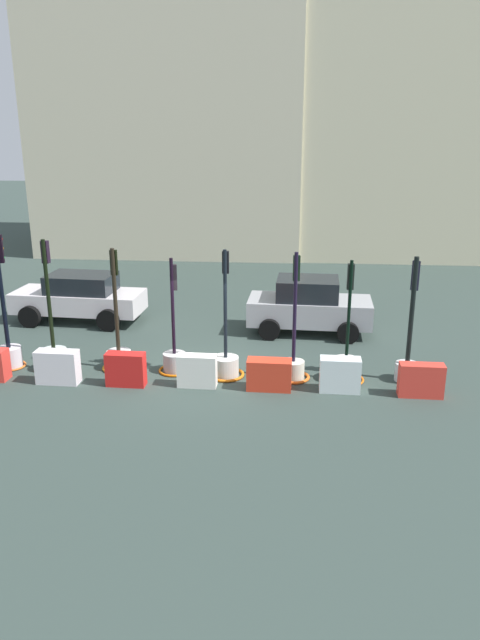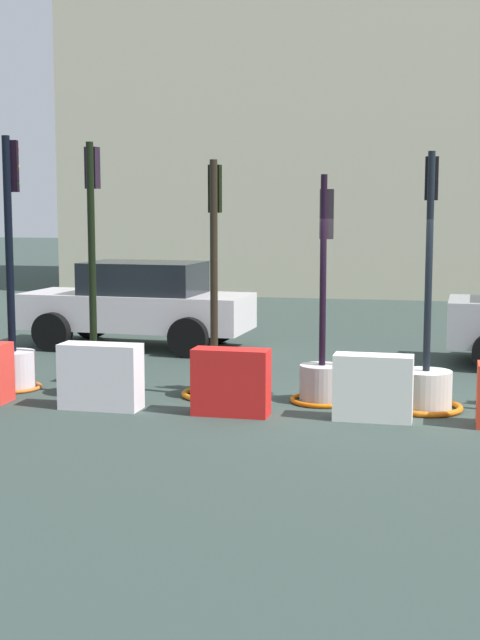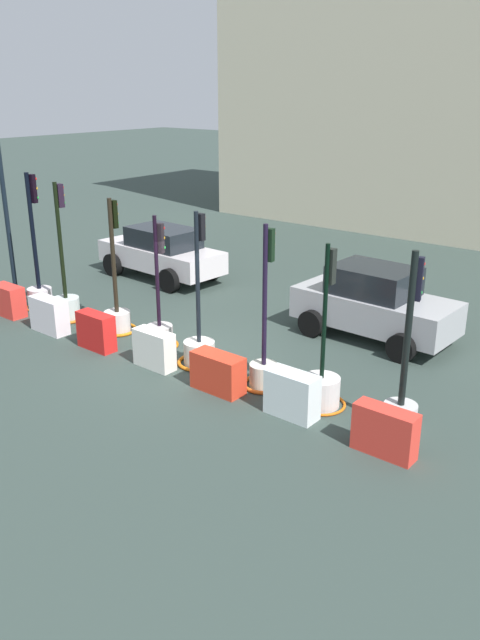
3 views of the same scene
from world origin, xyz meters
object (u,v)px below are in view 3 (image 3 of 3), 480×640
object	(u,v)px
traffic_light_2	(117,312)
construction_barrier_1	(49,315)
traffic_light_5	(264,362)
construction_barrier_4	(218,373)
traffic_light_6	(322,384)
construction_barrier_3	(154,349)
traffic_light_1	(66,299)
traffic_light_0	(39,285)
construction_barrier_0	(8,301)
car_silver_hatchback	(374,303)
traffic_light_3	(160,327)
street_lamp_post	(0,161)
construction_barrier_5	(292,395)
traffic_light_7	(403,391)
construction_barrier_2	(96,331)
car_white_van	(162,252)
traffic_light_4	(199,344)
construction_barrier_6	(385,432)

from	to	relation	value
traffic_light_2	construction_barrier_1	world-z (taller)	traffic_light_2
traffic_light_5	construction_barrier_4	world-z (taller)	traffic_light_5
traffic_light_6	construction_barrier_3	xyz separation A→B (m)	(-3.75, -0.72, -0.03)
traffic_light_1	traffic_light_2	xyz separation A→B (m)	(1.70, 0.23, -0.04)
traffic_light_1	construction_barrier_1	bearing A→B (deg)	-63.45
traffic_light_0	construction_barrier_0	size ratio (longest dim) A/B	3.69
traffic_light_2	car_silver_hatchback	world-z (taller)	traffic_light_2
traffic_light_3	traffic_light_0	bearing A→B (deg)	-179.21
construction_barrier_4	traffic_light_5	bearing A→B (deg)	51.09
construction_barrier_0	street_lamp_post	xyz separation A→B (m)	(-1.45, 1.15, 3.41)
traffic_light_0	construction_barrier_5	bearing A→B (deg)	-5.40
traffic_light_2	traffic_light_7	xyz separation A→B (m)	(7.59, -0.13, 0.22)
traffic_light_3	construction_barrier_4	distance (m)	2.73
construction_barrier_2	car_white_van	size ratio (longest dim) A/B	0.22
construction_barrier_3	construction_barrier_5	bearing A→B (deg)	0.35
traffic_light_7	traffic_light_0	bearing A→B (deg)	179.91
traffic_light_1	construction_barrier_1	xyz separation A→B (m)	(0.42, -0.84, -0.11)
traffic_light_1	construction_barrier_1	distance (m)	0.94
construction_barrier_0	traffic_light_4	bearing A→B (deg)	7.12
traffic_light_5	construction_barrier_2	distance (m)	4.28
traffic_light_1	construction_barrier_2	world-z (taller)	traffic_light_1
traffic_light_3	construction_barrier_2	size ratio (longest dim) A/B	3.13
street_lamp_post	traffic_light_0	bearing A→B (deg)	-9.68
traffic_light_4	construction_barrier_3	world-z (taller)	traffic_light_4
construction_barrier_3	construction_barrier_4	distance (m)	1.81
traffic_light_6	car_silver_hatchback	distance (m)	3.91
traffic_light_2	construction_barrier_3	size ratio (longest dim) A/B	3.35
construction_barrier_6	traffic_light_4	bearing A→B (deg)	169.96
traffic_light_6	traffic_light_4	bearing A→B (deg)	179.70
traffic_light_5	construction_barrier_5	world-z (taller)	traffic_light_5
traffic_light_0	traffic_light_3	world-z (taller)	traffic_light_0
traffic_light_3	street_lamp_post	bearing A→B (deg)	178.03
construction_barrier_1	construction_barrier_5	distance (m)	7.11
traffic_light_3	construction_barrier_3	bearing A→B (deg)	-50.78
traffic_light_3	traffic_light_6	xyz separation A→B (m)	(4.50, -0.20, -0.04)
construction_barrier_5	street_lamp_post	world-z (taller)	street_lamp_post
street_lamp_post	construction_barrier_0	bearing A→B (deg)	-38.35
traffic_light_3	car_silver_hatchback	distance (m)	5.11
construction_barrier_0	construction_barrier_1	world-z (taller)	construction_barrier_1
traffic_light_5	traffic_light_4	bearing A→B (deg)	179.35
traffic_light_6	street_lamp_post	size ratio (longest dim) A/B	0.53
traffic_light_7	car_white_van	bearing A→B (deg)	157.45
traffic_light_7	car_white_van	size ratio (longest dim) A/B	0.74
traffic_light_2	construction_barrier_3	bearing A→B (deg)	-23.15
construction_barrier_1	street_lamp_post	world-z (taller)	street_lamp_post
traffic_light_1	traffic_light_5	world-z (taller)	traffic_light_1
traffic_light_0	traffic_light_2	world-z (taller)	traffic_light_0
traffic_light_3	traffic_light_1	bearing A→B (deg)	-176.87
construction_barrier_2	construction_barrier_6	xyz separation A→B (m)	(7.27, -0.03, -0.02)
traffic_light_4	construction_barrier_2	distance (m)	2.58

